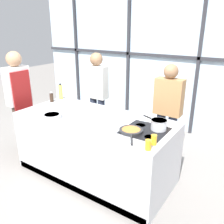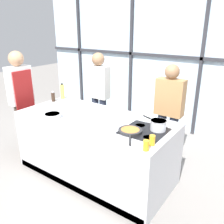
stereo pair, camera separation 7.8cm
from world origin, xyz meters
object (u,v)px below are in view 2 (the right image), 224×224
object	(u,v)px
saucepan	(158,125)
oil_bottle	(62,92)
chef	(21,95)
spectator_center_left	(169,109)
pepper_grinder	(53,97)
juice_glass_near	(146,145)
spectator_far_left	(99,91)
white_plate	(64,111)
mixing_bowl	(52,115)
frying_pan	(130,131)
juice_glass_far	(152,140)

from	to	relation	value
saucepan	oil_bottle	distance (m)	1.96
chef	spectator_center_left	bearing A→B (deg)	116.91
saucepan	pepper_grinder	xyz separation A→B (m)	(-1.95, 0.06, 0.01)
chef	juice_glass_near	world-z (taller)	chef
spectator_far_left	white_plate	xyz separation A→B (m)	(0.17, -1.06, -0.04)
saucepan	white_plate	size ratio (longest dim) A/B	1.42
saucepan	oil_bottle	size ratio (longest dim) A/B	1.32
white_plate	mixing_bowl	xyz separation A→B (m)	(0.06, -0.27, 0.02)
spectator_center_left	oil_bottle	bearing A→B (deg)	19.33
frying_pan	mixing_bowl	world-z (taller)	mixing_bowl
oil_bottle	spectator_center_left	bearing A→B (deg)	19.33
chef	juice_glass_near	xyz separation A→B (m)	(2.52, -0.30, -0.05)
mixing_bowl	chef	bearing A→B (deg)	167.71
mixing_bowl	oil_bottle	world-z (taller)	oil_bottle
spectator_center_left	chef	bearing A→B (deg)	26.91
saucepan	juice_glass_near	bearing A→B (deg)	-77.72
chef	spectator_far_left	bearing A→B (deg)	144.56
pepper_grinder	juice_glass_far	xyz separation A→B (m)	(2.07, -0.46, -0.02)
spectator_center_left	mixing_bowl	xyz separation A→B (m)	(-1.17, -1.33, 0.04)
saucepan	juice_glass_near	xyz separation A→B (m)	(0.12, -0.54, -0.01)
chef	juice_glass_near	bearing A→B (deg)	83.31
spectator_far_left	juice_glass_far	xyz separation A→B (m)	(1.73, -1.27, 0.01)
oil_bottle	white_plate	bearing A→B (deg)	-42.16
white_plate	pepper_grinder	size ratio (longest dim) A/B	1.41
juice_glass_far	white_plate	bearing A→B (deg)	172.46
spectator_far_left	pepper_grinder	distance (m)	0.88
chef	spectator_center_left	distance (m)	2.46
white_plate	pepper_grinder	bearing A→B (deg)	153.97
chef	white_plate	size ratio (longest dim) A/B	6.89
spectator_center_left	juice_glass_far	world-z (taller)	spectator_center_left
frying_pan	juice_glass_near	size ratio (longest dim) A/B	4.21
chef	saucepan	distance (m)	2.42
frying_pan	spectator_center_left	bearing A→B (deg)	88.46
white_plate	oil_bottle	xyz separation A→B (m)	(-0.50, 0.45, 0.12)
spectator_center_left	mixing_bowl	bearing A→B (deg)	48.72
saucepan	juice_glass_far	size ratio (longest dim) A/B	3.20
frying_pan	oil_bottle	xyz separation A→B (m)	(-1.70, 0.52, 0.11)
saucepan	oil_bottle	xyz separation A→B (m)	(-1.94, 0.26, 0.06)
juice_glass_near	juice_glass_far	bearing A→B (deg)	90.00
chef	pepper_grinder	xyz separation A→B (m)	(0.45, 0.30, -0.02)
mixing_bowl	pepper_grinder	xyz separation A→B (m)	(-0.57, 0.52, 0.05)
frying_pan	saucepan	bearing A→B (deg)	46.72
frying_pan	pepper_grinder	distance (m)	1.74
pepper_grinder	juice_glass_far	bearing A→B (deg)	-12.43
mixing_bowl	juice_glass_far	xyz separation A→B (m)	(1.50, 0.07, 0.02)
frying_pan	pepper_grinder	bearing A→B (deg)	169.59
chef	spectator_far_left	distance (m)	1.37
saucepan	mixing_bowl	bearing A→B (deg)	-161.37
spectator_far_left	mixing_bowl	size ratio (longest dim) A/B	6.58
spectator_far_left	frying_pan	xyz separation A→B (m)	(1.37, -1.13, -0.03)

